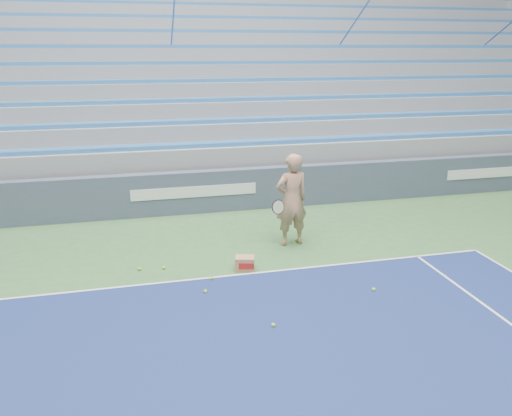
{
  "coord_description": "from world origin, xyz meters",
  "views": [
    {
      "loc": [
        -1.33,
        3.45,
        4.1
      ],
      "look_at": [
        0.81,
        12.38,
        1.15
      ],
      "focal_mm": 35.0,
      "sensor_mm": 36.0,
      "label": 1
    }
  ],
  "objects": [
    {
      "name": "tennis_ball_4",
      "position": [
        -0.17,
        11.81,
        0.03
      ],
      "size": [
        0.07,
        0.07,
        0.07
      ],
      "primitive_type": "sphere",
      "color": "#AFE42E",
      "rests_on": "ground"
    },
    {
      "name": "sponsor_barrier",
      "position": [
        0.0,
        15.88,
        0.55
      ],
      "size": [
        30.0,
        0.32,
        1.1
      ],
      "color": "#404A61",
      "rests_on": "ground"
    },
    {
      "name": "tennis_ball_2",
      "position": [
        0.5,
        9.96,
        0.03
      ],
      "size": [
        0.07,
        0.07,
        0.07
      ],
      "primitive_type": "sphere",
      "color": "#AFE42E",
      "rests_on": "ground"
    },
    {
      "name": "ball_box",
      "position": [
        0.52,
        12.1,
        0.14
      ],
      "size": [
        0.42,
        0.36,
        0.27
      ],
      "color": "#A77B51",
      "rests_on": "ground"
    },
    {
      "name": "tennis_player",
      "position": [
        1.78,
        13.18,
        1.01
      ],
      "size": [
        1.01,
        0.91,
        2.02
      ],
      "color": "tan",
      "rests_on": "ground"
    },
    {
      "name": "bleachers",
      "position": [
        0.0,
        21.6,
        2.36
      ],
      "size": [
        31.0,
        9.15,
        7.3
      ],
      "color": "gray",
      "rests_on": "ground"
    },
    {
      "name": "tennis_ball_1",
      "position": [
        -0.36,
        11.32,
        0.03
      ],
      "size": [
        0.07,
        0.07,
        0.07
      ],
      "primitive_type": "sphere",
      "color": "#AFE42E",
      "rests_on": "ground"
    },
    {
      "name": "tennis_ball_3",
      "position": [
        -1.01,
        12.49,
        0.03
      ],
      "size": [
        0.07,
        0.07,
        0.07
      ],
      "primitive_type": "sphere",
      "color": "#AFE42E",
      "rests_on": "ground"
    },
    {
      "name": "tennis_ball_5",
      "position": [
        -1.47,
        12.55,
        0.03
      ],
      "size": [
        0.07,
        0.07,
        0.07
      ],
      "primitive_type": "sphere",
      "color": "#AFE42E",
      "rests_on": "ground"
    },
    {
      "name": "tennis_ball_0",
      "position": [
        2.55,
        10.69,
        0.03
      ],
      "size": [
        0.07,
        0.07,
        0.07
      ],
      "primitive_type": "sphere",
      "color": "#AFE42E",
      "rests_on": "ground"
    }
  ]
}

